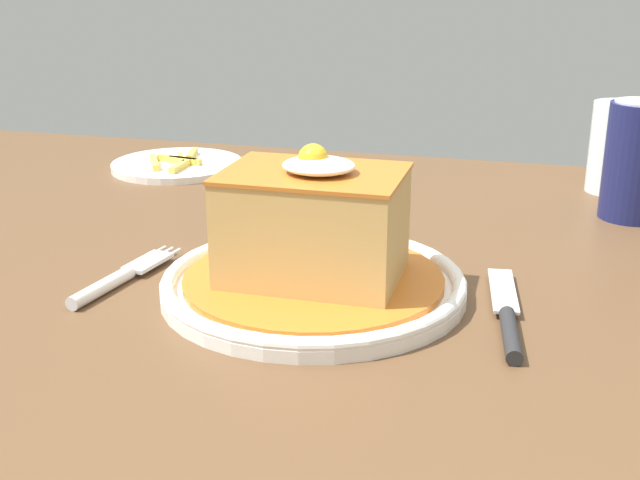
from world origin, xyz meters
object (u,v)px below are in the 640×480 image
object	(u,v)px
fork	(117,279)
main_plate	(313,283)
side_plate_fries	(177,165)
drinking_glass	(619,154)
soda_can	(637,161)
knife	(508,321)

from	to	relation	value
fork	main_plate	bearing A→B (deg)	9.39
main_plate	side_plate_fries	distance (m)	0.45
main_plate	drinking_glass	world-z (taller)	drinking_glass
fork	side_plate_fries	size ratio (longest dim) A/B	0.83
fork	soda_can	distance (m)	0.54
fork	drinking_glass	xyz separation A→B (m)	(0.42, 0.42, 0.04)
main_plate	drinking_glass	size ratio (longest dim) A/B	2.37
drinking_glass	soda_can	bearing A→B (deg)	-84.94
fork	knife	size ratio (longest dim) A/B	0.86
fork	side_plate_fries	world-z (taller)	side_plate_fries
soda_can	fork	bearing A→B (deg)	-143.82
fork	drinking_glass	size ratio (longest dim) A/B	1.35
soda_can	main_plate	bearing A→B (deg)	-132.84
side_plate_fries	fork	bearing A→B (deg)	-72.14
soda_can	side_plate_fries	size ratio (longest dim) A/B	0.73
drinking_glass	side_plate_fries	distance (m)	0.55
soda_can	drinking_glass	xyz separation A→B (m)	(-0.01, 0.10, -0.02)
fork	knife	xyz separation A→B (m)	(0.32, 0.00, 0.00)
soda_can	drinking_glass	size ratio (longest dim) A/B	1.18
fork	drinking_glass	distance (m)	0.60
soda_can	side_plate_fries	bearing A→B (deg)	173.27
fork	soda_can	size ratio (longest dim) A/B	1.14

